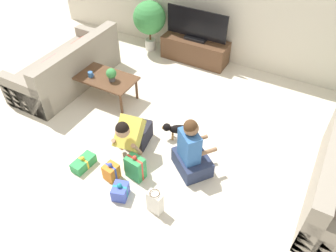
{
  "coord_description": "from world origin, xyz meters",
  "views": [
    {
      "loc": [
        1.63,
        -3.01,
        3.51
      ],
      "look_at": [
        0.02,
        -0.09,
        0.45
      ],
      "focal_mm": 35.0,
      "sensor_mm": 36.0,
      "label": 1
    }
  ],
  "objects": [
    {
      "name": "sofa_left",
      "position": [
        -2.38,
        0.51,
        0.29
      ],
      "size": [
        0.93,
        2.05,
        0.84
      ],
      "rotation": [
        0.0,
        0.0,
        -1.57
      ],
      "color": "gray",
      "rests_on": "ground_plane"
    },
    {
      "name": "gift_box_a",
      "position": [
        -0.84,
        -0.96,
        0.07
      ],
      "size": [
        0.2,
        0.36,
        0.2
      ],
      "rotation": [
        0.0,
        0.0,
        -0.08
      ],
      "color": "#2D934C",
      "rests_on": "ground_plane"
    },
    {
      "name": "coffee_table",
      "position": [
        -1.52,
        0.48,
        0.38
      ],
      "size": [
        1.07,
        0.58,
        0.42
      ],
      "color": "brown",
      "rests_on": "ground_plane"
    },
    {
      "name": "dog",
      "position": [
        0.02,
        0.16,
        0.18
      ],
      "size": [
        0.45,
        0.28,
        0.28
      ],
      "rotation": [
        0.0,
        0.0,
        5.19
      ],
      "color": "black",
      "rests_on": "ground_plane"
    },
    {
      "name": "tabletop_plant",
      "position": [
        -1.34,
        0.46,
        0.55
      ],
      "size": [
        0.17,
        0.17,
        0.22
      ],
      "color": "#4C4C51",
      "rests_on": "coffee_table"
    },
    {
      "name": "gift_box_b",
      "position": [
        -0.11,
        -1.12,
        0.1
      ],
      "size": [
        0.24,
        0.26,
        0.25
      ],
      "rotation": [
        0.0,
        0.0,
        0.3
      ],
      "color": "#3D51BC",
      "rests_on": "ground_plane"
    },
    {
      "name": "person_kneeling",
      "position": [
        -0.4,
        -0.37,
        0.33
      ],
      "size": [
        0.44,
        0.78,
        0.76
      ],
      "rotation": [
        0.0,
        0.0,
        0.17
      ],
      "color": "#23232D",
      "rests_on": "ground_plane"
    },
    {
      "name": "gift_box_c",
      "position": [
        -0.11,
        -0.75,
        0.17
      ],
      "size": [
        0.27,
        0.2,
        0.4
      ],
      "rotation": [
        0.0,
        0.0,
        -0.14
      ],
      "color": "#2D934C",
      "rests_on": "ground_plane"
    },
    {
      "name": "mug",
      "position": [
        -1.71,
        0.37,
        0.47
      ],
      "size": [
        0.12,
        0.08,
        0.09
      ],
      "color": "#386BAD",
      "rests_on": "coffee_table"
    },
    {
      "name": "ground_plane",
      "position": [
        0.0,
        0.0,
        0.0
      ],
      "size": [
        16.0,
        16.0,
        0.0
      ],
      "primitive_type": "plane",
      "color": "beige"
    },
    {
      "name": "tv",
      "position": [
        -0.71,
        2.33,
        0.72
      ],
      "size": [
        1.22,
        0.2,
        0.6
      ],
      "color": "black",
      "rests_on": "tv_console"
    },
    {
      "name": "gift_bag_a",
      "position": [
        0.39,
        -1.09,
        0.17
      ],
      "size": [
        0.2,
        0.14,
        0.35
      ],
      "rotation": [
        0.0,
        0.0,
        -0.12
      ],
      "color": "white",
      "rests_on": "ground_plane"
    },
    {
      "name": "potted_plant_back_left",
      "position": [
        -1.72,
        2.28,
        0.68
      ],
      "size": [
        0.65,
        0.65,
        1.03
      ],
      "color": "beige",
      "rests_on": "ground_plane"
    },
    {
      "name": "person_sitting",
      "position": [
        0.47,
        -0.28,
        0.32
      ],
      "size": [
        0.66,
        0.64,
        0.9
      ],
      "rotation": [
        0.0,
        0.0,
        2.48
      ],
      "color": "#283351",
      "rests_on": "ground_plane"
    },
    {
      "name": "tv_console",
      "position": [
        -0.71,
        2.33,
        0.23
      ],
      "size": [
        1.31,
        0.46,
        0.46
      ],
      "color": "brown",
      "rests_on": "ground_plane"
    },
    {
      "name": "gift_box_d",
      "position": [
        -0.39,
        -0.93,
        0.12
      ],
      "size": [
        0.2,
        0.2,
        0.28
      ],
      "rotation": [
        0.0,
        0.0,
        -0.14
      ],
      "color": "orange",
      "rests_on": "ground_plane"
    }
  ]
}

